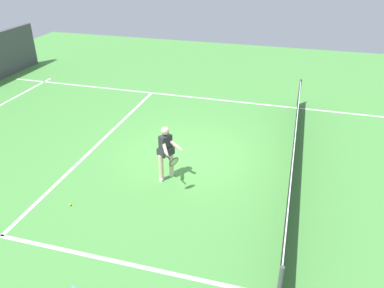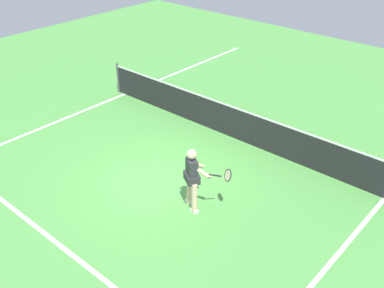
{
  "view_description": "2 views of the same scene",
  "coord_description": "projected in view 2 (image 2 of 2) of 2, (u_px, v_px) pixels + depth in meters",
  "views": [
    {
      "loc": [
        9.74,
        2.85,
        5.84
      ],
      "look_at": [
        0.8,
        0.32,
        0.83
      ],
      "focal_mm": 35.96,
      "sensor_mm": 36.0,
      "label": 1
    },
    {
      "loc": [
        6.89,
        -6.53,
        6.58
      ],
      "look_at": [
        0.71,
        0.54,
        1.1
      ],
      "focal_mm": 42.69,
      "sensor_mm": 36.0,
      "label": 2
    }
  ],
  "objects": [
    {
      "name": "sideline_left_marking",
      "position": [
        51.0,
        124.0,
        14.1
      ],
      "size": [
        0.1,
        19.5,
        0.01
      ],
      "primitive_type": "cube",
      "color": "white",
      "rests_on": "ground"
    },
    {
      "name": "service_line_marking",
      "position": [
        55.0,
        242.0,
        9.53
      ],
      "size": [
        9.23,
        0.1,
        0.01
      ],
      "primitive_type": "cube",
      "color": "white",
      "rests_on": "ground"
    },
    {
      "name": "ground_plane",
      "position": [
        157.0,
        180.0,
        11.48
      ],
      "size": [
        27.96,
        27.96,
        0.0
      ],
      "primitive_type": "plane",
      "color": "#4C9342"
    },
    {
      "name": "tennis_player",
      "position": [
        193.0,
        177.0,
        10.11
      ],
      "size": [
        1.07,
        0.79,
        1.55
      ],
      "color": "beige",
      "rests_on": "ground"
    },
    {
      "name": "sideline_right_marking",
      "position": [
        325.0,
        270.0,
        8.85
      ],
      "size": [
        0.1,
        19.5,
        0.01
      ],
      "primitive_type": "cube",
      "color": "white",
      "rests_on": "ground"
    },
    {
      "name": "court_net",
      "position": [
        230.0,
        121.0,
        13.2
      ],
      "size": [
        9.91,
        0.08,
        1.07
      ],
      "color": "#4C4C51",
      "rests_on": "ground"
    }
  ]
}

